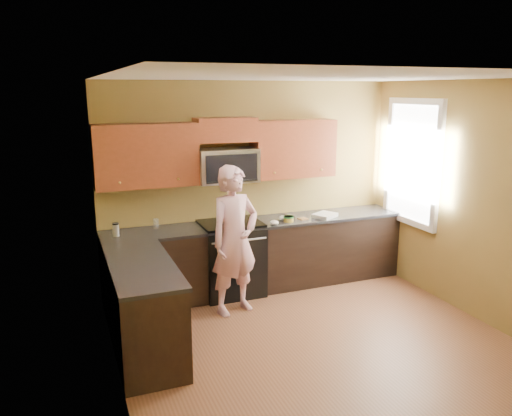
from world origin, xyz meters
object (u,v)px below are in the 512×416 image
woman (235,240)px  butter_tub (289,222)px  stove (231,258)px  microwave (227,182)px  travel_mug (116,236)px  frying_pan (228,226)px

woman → butter_tub: size_ratio=13.32×
woman → stove: bearing=58.8°
stove → butter_tub: 0.88m
microwave → woman: size_ratio=0.43×
stove → travel_mug: 1.48m
stove → butter_tub: bearing=-11.0°
stove → microwave: size_ratio=1.25×
microwave → travel_mug: microwave is taller
woman → frying_pan: bearing=64.9°
stove → woman: bearing=-103.9°
microwave → stove: bearing=-90.0°
microwave → frying_pan: size_ratio=1.51×
microwave → woman: woman is taller
stove → frying_pan: (-0.08, -0.16, 0.47)m
stove → travel_mug: travel_mug is taller
stove → frying_pan: size_ratio=1.89×
woman → travel_mug: (-1.27, 0.54, 0.04)m
stove → butter_tub: (0.75, -0.14, 0.45)m
butter_tub → travel_mug: 2.16m
frying_pan → butter_tub: size_ratio=3.81×
woman → frying_pan: 0.40m
woman → travel_mug: size_ratio=11.00×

